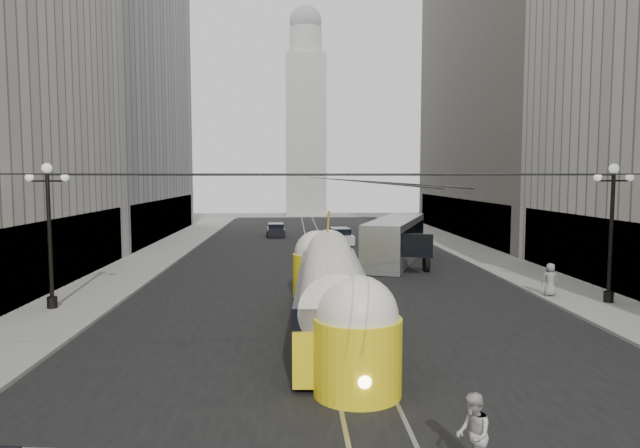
{
  "coord_description": "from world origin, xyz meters",
  "views": [
    {
      "loc": [
        -1.95,
        -7.28,
        5.96
      ],
      "look_at": [
        -0.85,
        15.95,
        4.0
      ],
      "focal_mm": 32.0,
      "sensor_mm": 36.0,
      "label": 1
    }
  ],
  "objects": [
    {
      "name": "lamppost_left_mid",
      "position": [
        -12.6,
        18.0,
        3.74
      ],
      "size": [
        1.86,
        0.44,
        6.37
      ],
      "color": "black",
      "rests_on": "sidewalk_left"
    },
    {
      "name": "road",
      "position": [
        0.0,
        32.5,
        0.0
      ],
      "size": [
        20.0,
        85.0,
        0.02
      ],
      "primitive_type": "cube",
      "color": "black",
      "rests_on": "ground"
    },
    {
      "name": "pedestrian_sidewalk_right",
      "position": [
        10.5,
        19.46,
        0.95
      ],
      "size": [
        0.81,
        0.53,
        1.61
      ],
      "primitive_type": "imported",
      "rotation": [
        0.0,
        0.0,
        3.08
      ],
      "color": "gray",
      "rests_on": "sidewalk_right"
    },
    {
      "name": "rail_left",
      "position": [
        -0.75,
        32.5,
        0.0
      ],
      "size": [
        0.12,
        85.0,
        0.04
      ],
      "primitive_type": "cube",
      "color": "gray",
      "rests_on": "ground"
    },
    {
      "name": "city_bus",
      "position": [
        5.1,
        31.54,
        1.66
      ],
      "size": [
        6.3,
        12.37,
        3.03
      ],
      "color": "gray",
      "rests_on": "ground"
    },
    {
      "name": "pedestrian_crossing_b",
      "position": [
        1.61,
        3.5,
        0.83
      ],
      "size": [
        0.73,
        0.89,
        1.66
      ],
      "primitive_type": "imported",
      "rotation": [
        0.0,
        0.0,
        -1.71
      ],
      "color": "#B0ACA5",
      "rests_on": "ground"
    },
    {
      "name": "distant_tower",
      "position": [
        0.0,
        80.0,
        14.97
      ],
      "size": [
        6.0,
        6.0,
        31.36
      ],
      "color": "#B2AFA8",
      "rests_on": "ground"
    },
    {
      "name": "streetcar",
      "position": [
        -0.5,
        14.17,
        1.63
      ],
      "size": [
        2.99,
        15.32,
        3.34
      ],
      "color": "yellow",
      "rests_on": "ground"
    },
    {
      "name": "building_left_far",
      "position": [
        -19.99,
        48.0,
        14.31
      ],
      "size": [
        12.6,
        28.6,
        28.6
      ],
      "color": "#999999",
      "rests_on": "ground"
    },
    {
      "name": "sedan_white_far",
      "position": [
        2.16,
        42.67,
        0.63
      ],
      "size": [
        2.23,
        4.56,
        1.39
      ],
      "color": "white",
      "rests_on": "ground"
    },
    {
      "name": "catenary",
      "position": [
        0.12,
        31.49,
        5.88
      ],
      "size": [
        25.0,
        72.0,
        0.23
      ],
      "color": "black",
      "rests_on": "ground"
    },
    {
      "name": "sidewalk_right",
      "position": [
        12.0,
        36.0,
        0.07
      ],
      "size": [
        4.0,
        72.0,
        0.15
      ],
      "primitive_type": "cube",
      "color": "gray",
      "rests_on": "ground"
    },
    {
      "name": "sidewalk_left",
      "position": [
        -12.0,
        36.0,
        0.07
      ],
      "size": [
        4.0,
        72.0,
        0.15
      ],
      "primitive_type": "cube",
      "color": "gray",
      "rests_on": "ground"
    },
    {
      "name": "building_right_far",
      "position": [
        20.0,
        48.0,
        16.31
      ],
      "size": [
        12.6,
        32.6,
        32.6
      ],
      "color": "#514C47",
      "rests_on": "ground"
    },
    {
      "name": "sedan_dark_far",
      "position": [
        -3.68,
        49.08,
        0.58
      ],
      "size": [
        1.94,
        4.18,
        1.29
      ],
      "color": "black",
      "rests_on": "ground"
    },
    {
      "name": "lamppost_right_mid",
      "position": [
        12.6,
        18.0,
        3.74
      ],
      "size": [
        1.86,
        0.44,
        6.37
      ],
      "color": "black",
      "rests_on": "sidewalk_right"
    },
    {
      "name": "rail_right",
      "position": [
        0.75,
        32.5,
        0.0
      ],
      "size": [
        0.12,
        85.0,
        0.04
      ],
      "primitive_type": "cube",
      "color": "gray",
      "rests_on": "ground"
    }
  ]
}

